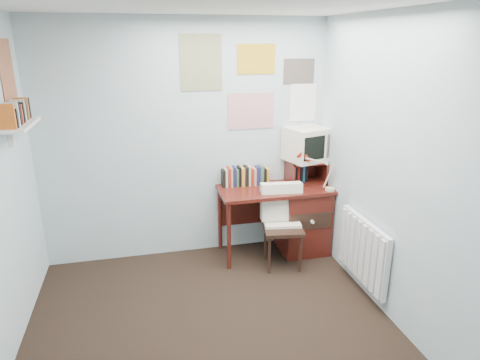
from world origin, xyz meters
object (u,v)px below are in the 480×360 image
object	(u,v)px
crt_tv	(307,143)
wall_shelf	(20,125)
desk_chair	(283,229)
desk_lamp	(331,174)
desk	(297,216)
radiator	(363,250)
tv_riser	(306,171)

from	to	relation	value
crt_tv	wall_shelf	world-z (taller)	wall_shelf
desk_chair	desk_lamp	world-z (taller)	desk_lamp
desk	crt_tv	distance (m)	0.82
desk	desk_lamp	distance (m)	0.64
crt_tv	radiator	xyz separation A→B (m)	(0.17, -1.06, -0.79)
wall_shelf	radiator	bearing A→B (deg)	-10.89
crt_tv	desk_chair	bearing A→B (deg)	-149.17
desk	desk_chair	distance (m)	0.41
desk_lamp	desk_chair	bearing A→B (deg)	177.05
desk_chair	radiator	distance (m)	0.84
desk_chair	wall_shelf	bearing A→B (deg)	-168.76
desk_lamp	crt_tv	size ratio (longest dim) A/B	0.90
crt_tv	wall_shelf	xyz separation A→B (m)	(-2.69, -0.51, 0.41)
crt_tv	wall_shelf	bearing A→B (deg)	173.84
desk_lamp	wall_shelf	bearing A→B (deg)	170.25
desk_lamp	tv_riser	size ratio (longest dim) A/B	0.93
desk_lamp	radiator	world-z (taller)	desk_lamp
tv_riser	wall_shelf	world-z (taller)	wall_shelf
desk_lamp	tv_riser	xyz separation A→B (m)	(-0.15, 0.32, -0.06)
desk	radiator	size ratio (longest dim) A/B	1.50
tv_riser	radiator	distance (m)	1.15
crt_tv	radiator	distance (m)	1.33
desk_lamp	desk	bearing A→B (deg)	129.28
desk_chair	wall_shelf	xyz separation A→B (m)	(-2.30, -0.07, 1.20)
radiator	crt_tv	bearing A→B (deg)	99.00
wall_shelf	crt_tv	bearing A→B (deg)	10.73
tv_riser	radiator	world-z (taller)	tv_riser
radiator	wall_shelf	world-z (taller)	wall_shelf
desk	desk_chair	world-z (taller)	desk_chair
tv_riser	wall_shelf	size ratio (longest dim) A/B	0.65
radiator	desk_chair	bearing A→B (deg)	132.04
desk	radiator	distance (m)	0.97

